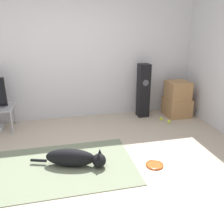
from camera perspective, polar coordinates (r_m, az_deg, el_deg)
ground_plane at (r=3.51m, az=-5.93°, el=-13.15°), size 12.00×12.00×0.00m
wall_back at (r=5.07m, az=-9.78°, el=12.61°), size 8.00×0.06×2.55m
area_rug at (r=3.62m, az=-10.95°, el=-12.20°), size 1.96×1.31×0.01m
dog at (r=3.54m, az=-8.45°, el=-10.35°), size 1.03×0.43×0.25m
frisbee at (r=3.63m, az=9.70°, el=-11.82°), size 0.25×0.25×0.03m
cardboard_box_lower at (r=5.48m, az=14.61°, el=1.16°), size 0.49×0.49×0.38m
cardboard_box_upper at (r=5.36m, az=14.86°, el=4.86°), size 0.43×0.44×0.36m
floor_speaker at (r=5.21m, az=7.16°, el=4.84°), size 0.23×0.23×1.10m
tennis_ball_by_boxes at (r=5.08m, az=12.90°, el=-2.16°), size 0.07×0.07×0.07m
tennis_ball_near_speaker at (r=5.18m, az=11.18°, el=-1.56°), size 0.07×0.07×0.07m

